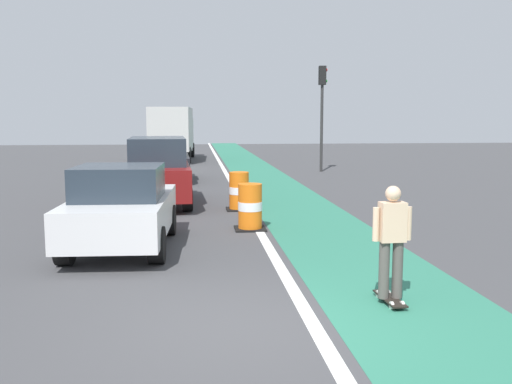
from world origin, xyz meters
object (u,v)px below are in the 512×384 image
skateboarder_on_lane (392,241)px  delivery_truck_down_block (173,131)px  traffic_barrel_mid (239,191)px  traffic_light_corner (322,100)px  parked_sedan_nearest (122,208)px  traffic_barrel_front (250,207)px  parked_suv_second (158,171)px  parked_sedan_third (166,161)px

skateboarder_on_lane → delivery_truck_down_block: bearing=98.3°
delivery_truck_down_block → traffic_barrel_mid: bearing=-82.4°
skateboarder_on_lane → traffic_light_corner: size_ratio=0.33×
skateboarder_on_lane → parked_sedan_nearest: bearing=137.6°
skateboarder_on_lane → delivery_truck_down_block: (-4.06, 27.79, 0.94)m
delivery_truck_down_block → traffic_barrel_front: bearing=-83.3°
skateboarder_on_lane → traffic_barrel_front: 5.75m
skateboarder_on_lane → traffic_light_corner: 20.12m
parked_suv_second → delivery_truck_down_block: delivery_truck_down_block is taller
parked_suv_second → delivery_truck_down_block: bearing=90.7°
parked_sedan_nearest → traffic_light_corner: 17.76m
parked_sedan_nearest → parked_sedan_third: 12.45m
traffic_barrel_front → traffic_light_corner: bearing=70.8°
parked_suv_second → traffic_barrel_front: (2.39, -4.18, -0.50)m
traffic_barrel_front → parked_suv_second: bearing=119.8°
parked_suv_second → delivery_truck_down_block: 18.08m
parked_sedan_third → delivery_truck_down_block: delivery_truck_down_block is taller
skateboarder_on_lane → traffic_light_corner: traffic_light_corner is taller
parked_sedan_third → traffic_light_corner: (7.36, 3.35, 2.67)m
parked_sedan_nearest → traffic_barrel_front: bearing=31.6°
parked_sedan_nearest → traffic_barrel_mid: bearing=59.4°
traffic_barrel_mid → traffic_light_corner: 12.59m
delivery_truck_down_block → parked_sedan_third: bearing=-89.3°
parked_suv_second → traffic_barrel_mid: size_ratio=4.30×
traffic_barrel_front → traffic_light_corner: size_ratio=0.21×
skateboarder_on_lane → traffic_light_corner: bearing=80.1°
traffic_light_corner → delivery_truck_down_block: bearing=132.7°
skateboarder_on_lane → traffic_barrel_front: bearing=104.7°
traffic_barrel_front → traffic_light_corner: traffic_light_corner is taller
skateboarder_on_lane → traffic_barrel_mid: skateboarder_on_lane is taller
parked_sedan_nearest → traffic_barrel_mid: (2.72, 4.60, -0.30)m
traffic_barrel_front → traffic_barrel_mid: 2.91m
parked_suv_second → parked_sedan_third: bearing=90.6°
skateboarder_on_lane → parked_sedan_third: (-3.92, 16.30, -0.08)m
parked_sedan_third → delivery_truck_down_block: (-0.14, 11.49, 1.01)m
traffic_light_corner → traffic_barrel_mid: bearing=-113.8°
parked_sedan_third → traffic_barrel_mid: bearing=-72.8°
traffic_barrel_front → delivery_truck_down_block: delivery_truck_down_block is taller
parked_suv_second → delivery_truck_down_block: (-0.21, 18.06, 0.81)m
parked_suv_second → parked_sedan_third: parked_suv_second is taller
traffic_barrel_mid → traffic_light_corner: size_ratio=0.21×
parked_sedan_nearest → parked_sedan_third: bearing=88.6°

